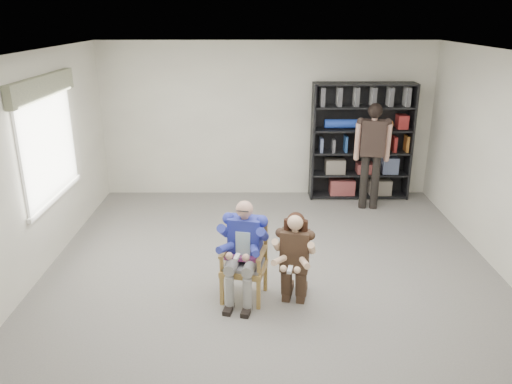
{
  "coord_description": "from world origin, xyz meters",
  "views": [
    {
      "loc": [
        -0.21,
        -5.48,
        3.23
      ],
      "look_at": [
        -0.2,
        0.6,
        1.05
      ],
      "focal_mm": 35.0,
      "sensor_mm": 36.0,
      "label": 1
    }
  ],
  "objects_px": {
    "armchair": "(244,262)",
    "standing_man": "(371,158)",
    "seated_man": "(244,251)",
    "bookshelf": "(361,142)",
    "kneeling_woman": "(294,260)"
  },
  "relations": [
    {
      "from": "standing_man",
      "to": "bookshelf",
      "type": "bearing_deg",
      "value": 105.86
    },
    {
      "from": "armchair",
      "to": "standing_man",
      "type": "relative_size",
      "value": 0.52
    },
    {
      "from": "armchair",
      "to": "bookshelf",
      "type": "relative_size",
      "value": 0.45
    },
    {
      "from": "seated_man",
      "to": "standing_man",
      "type": "distance_m",
      "value": 3.64
    },
    {
      "from": "kneeling_woman",
      "to": "standing_man",
      "type": "relative_size",
      "value": 0.62
    },
    {
      "from": "kneeling_woman",
      "to": "standing_man",
      "type": "distance_m",
      "value": 3.44
    },
    {
      "from": "armchair",
      "to": "standing_man",
      "type": "xyz_separation_m",
      "value": [
        2.12,
        2.94,
        0.44
      ]
    },
    {
      "from": "kneeling_woman",
      "to": "standing_man",
      "type": "height_order",
      "value": "standing_man"
    },
    {
      "from": "armchair",
      "to": "bookshelf",
      "type": "distance_m",
      "value": 4.11
    },
    {
      "from": "seated_man",
      "to": "bookshelf",
      "type": "distance_m",
      "value": 4.09
    },
    {
      "from": "armchair",
      "to": "seated_man",
      "type": "relative_size",
      "value": 0.77
    },
    {
      "from": "seated_man",
      "to": "bookshelf",
      "type": "bearing_deg",
      "value": 72.0
    },
    {
      "from": "armchair",
      "to": "bookshelf",
      "type": "bearing_deg",
      "value": 72.0
    },
    {
      "from": "armchair",
      "to": "seated_man",
      "type": "bearing_deg",
      "value": -77.83
    },
    {
      "from": "seated_man",
      "to": "bookshelf",
      "type": "height_order",
      "value": "bookshelf"
    }
  ]
}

